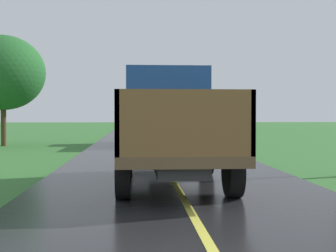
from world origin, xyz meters
The scene contains 3 objects.
banana_truck_near centered at (-0.09, 12.56, 1.46)m, with size 2.38×5.82×2.80m.
banana_truck_far centered at (-0.24, 26.87, 1.47)m, with size 2.38×5.81×2.80m.
roadside_tree_near_left centered at (-7.90, 26.42, 3.87)m, with size 4.38×4.38×5.84m.
Camera 1 is at (-0.88, 1.39, 1.67)m, focal length 49.62 mm.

